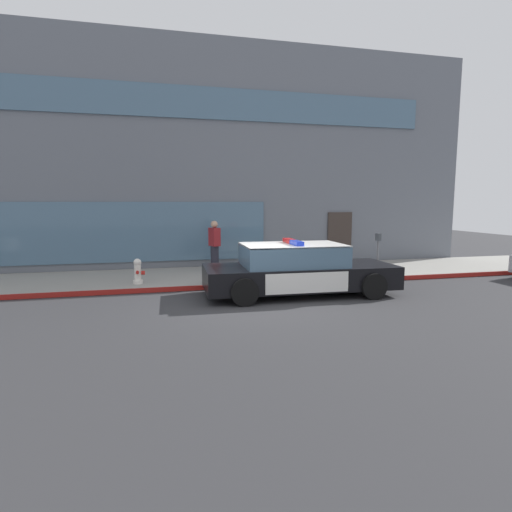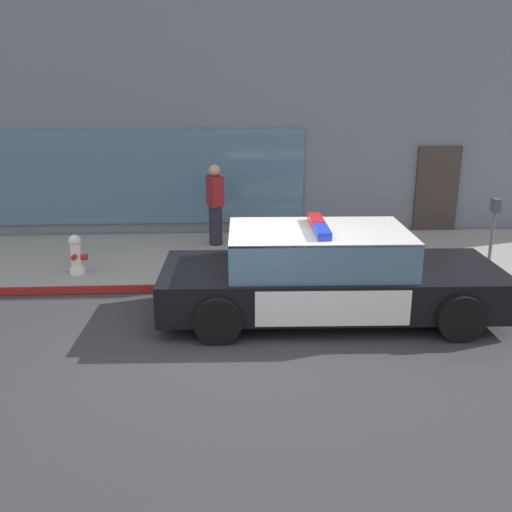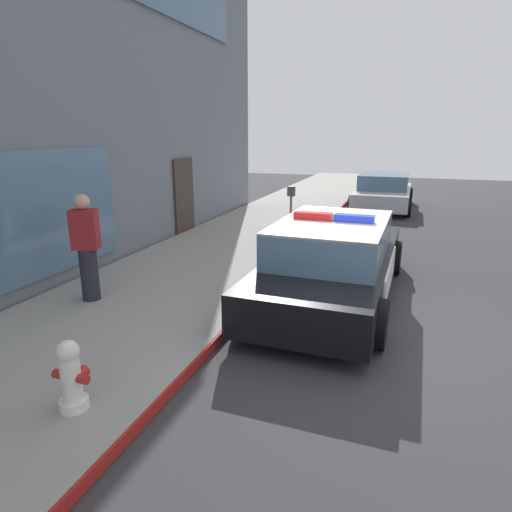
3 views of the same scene
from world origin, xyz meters
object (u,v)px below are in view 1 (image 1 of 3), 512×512
object	(u,v)px
fire_hydrant	(138,271)
parking_meter	(378,246)
police_cruiser	(298,270)
pedestrian_on_sidewalk	(215,246)

from	to	relation	value
fire_hydrant	parking_meter	size ratio (longest dim) A/B	0.54
police_cruiser	parking_meter	distance (m)	3.70
parking_meter	fire_hydrant	bearing A→B (deg)	178.39
pedestrian_on_sidewalk	parking_meter	bearing A→B (deg)	-43.25
police_cruiser	parking_meter	size ratio (longest dim) A/B	3.86
pedestrian_on_sidewalk	parking_meter	world-z (taller)	pedestrian_on_sidewalk
pedestrian_on_sidewalk	parking_meter	size ratio (longest dim) A/B	1.28
pedestrian_on_sidewalk	police_cruiser	bearing A→B (deg)	-85.80
fire_hydrant	pedestrian_on_sidewalk	world-z (taller)	pedestrian_on_sidewalk
police_cruiser	parking_meter	world-z (taller)	police_cruiser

